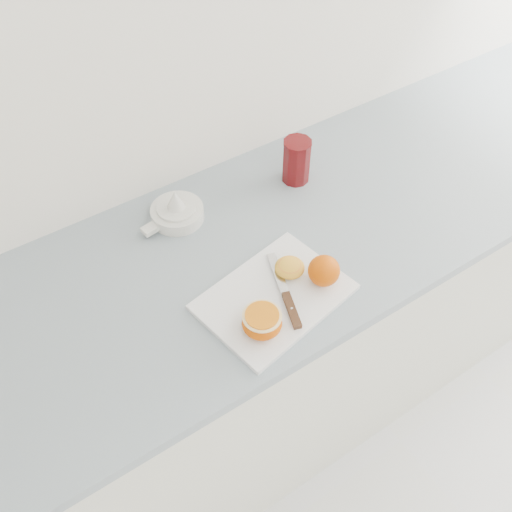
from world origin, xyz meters
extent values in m
cube|color=white|center=(0.00, 2.00, 1.35)|extent=(4.00, 0.04, 2.70)
cube|color=white|center=(0.15, 1.70, 0.43)|extent=(2.42, 0.60, 0.86)
cube|color=gray|center=(0.15, 1.70, 0.88)|extent=(2.48, 0.64, 0.03)
cube|color=white|center=(0.03, 1.54, 0.90)|extent=(0.35, 0.28, 0.01)
sphere|color=red|center=(0.15, 1.51, 0.94)|extent=(0.07, 0.07, 0.07)
ellipsoid|color=red|center=(-0.04, 1.48, 0.92)|extent=(0.08, 0.08, 0.05)
cylinder|color=#FFDF95|center=(-0.04, 1.48, 0.95)|extent=(0.08, 0.08, 0.00)
cylinder|color=orange|center=(-0.04, 1.48, 0.95)|extent=(0.07, 0.07, 0.00)
ellipsoid|color=gold|center=(0.10, 1.58, 0.92)|extent=(0.07, 0.07, 0.03)
cylinder|color=orange|center=(0.10, 1.58, 0.93)|extent=(0.05, 0.05, 0.00)
cube|color=#4E2B1A|center=(0.04, 1.48, 0.91)|extent=(0.05, 0.09, 0.01)
cube|color=#B7B7BC|center=(0.07, 1.58, 0.91)|extent=(0.06, 0.12, 0.00)
cylinder|color=#B7B7BC|center=(0.04, 1.48, 0.91)|extent=(0.01, 0.01, 0.01)
cylinder|color=white|center=(-0.02, 1.88, 0.91)|extent=(0.13, 0.13, 0.03)
cylinder|color=white|center=(-0.02, 1.88, 0.93)|extent=(0.10, 0.10, 0.01)
cone|color=white|center=(-0.02, 1.88, 0.95)|extent=(0.04, 0.04, 0.05)
cube|color=white|center=(-0.10, 1.86, 0.91)|extent=(0.05, 0.03, 0.01)
ellipsoid|color=orange|center=(-0.01, 1.87, 0.93)|extent=(0.01, 0.01, 0.00)
ellipsoid|color=orange|center=(-0.04, 1.89, 0.93)|extent=(0.01, 0.01, 0.00)
ellipsoid|color=orange|center=(-0.02, 1.86, 0.93)|extent=(0.01, 0.01, 0.00)
ellipsoid|color=orange|center=(-0.01, 1.89, 0.93)|extent=(0.01, 0.01, 0.00)
cylinder|color=#5E0C0E|center=(0.30, 1.84, 0.95)|extent=(0.07, 0.07, 0.12)
cylinder|color=#D33100|center=(0.30, 1.84, 0.90)|extent=(0.06, 0.06, 0.02)
cylinder|color=#5E0C0E|center=(0.30, 1.84, 1.01)|extent=(0.07, 0.07, 0.00)
camera|label=1|loc=(-0.41, 0.94, 1.90)|focal=40.00mm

